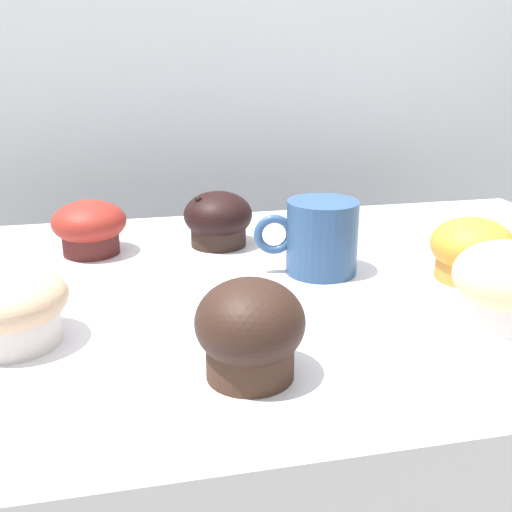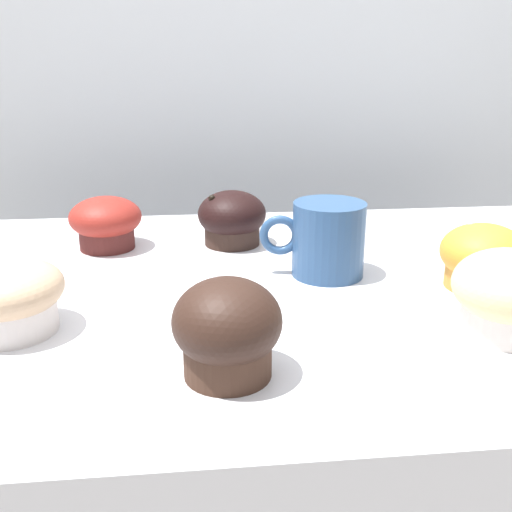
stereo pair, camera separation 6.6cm
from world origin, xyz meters
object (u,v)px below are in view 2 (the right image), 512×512
(muffin_back_left, at_px, (227,330))
(muffin_back_right, at_px, (8,296))
(coffee_cup, at_px, (327,238))
(muffin_front_left, at_px, (106,222))
(muffin_back_center, at_px, (483,258))
(muffin_front_center, at_px, (510,294))
(muffin_front_right, at_px, (232,219))

(muffin_back_left, bearing_deg, muffin_back_right, 152.80)
(muffin_back_right, bearing_deg, coffee_cup, 19.63)
(muffin_front_left, height_order, muffin_back_center, muffin_back_center)
(muffin_back_right, bearing_deg, muffin_front_center, -6.52)
(muffin_back_left, xyz_separation_m, muffin_front_left, (-0.14, 0.36, -0.00))
(muffin_front_center, relative_size, muffin_front_left, 1.12)
(muffin_front_right, bearing_deg, muffin_back_right, -132.54)
(muffin_back_right, height_order, muffin_front_left, same)
(muffin_front_center, distance_m, muffin_front_left, 0.52)
(muffin_back_center, bearing_deg, coffee_cup, 160.67)
(muffin_front_center, height_order, muffin_back_left, muffin_back_left)
(muffin_front_right, bearing_deg, muffin_front_center, -51.59)
(muffin_back_left, height_order, muffin_front_right, muffin_back_left)
(muffin_front_left, relative_size, muffin_back_center, 1.01)
(muffin_back_right, bearing_deg, muffin_front_right, 47.46)
(muffin_back_right, relative_size, muffin_front_left, 1.09)
(muffin_back_center, bearing_deg, muffin_front_center, -104.34)
(muffin_front_right, height_order, muffin_back_center, same)
(muffin_front_center, bearing_deg, muffin_front_left, 143.56)
(muffin_back_left, xyz_separation_m, muffin_front_right, (0.03, 0.36, -0.00))
(muffin_back_left, xyz_separation_m, coffee_cup, (0.13, 0.22, 0.01))
(muffin_front_left, distance_m, muffin_front_right, 0.17)
(muffin_back_center, bearing_deg, muffin_back_left, -151.18)
(muffin_back_right, distance_m, coffee_cup, 0.36)
(muffin_back_right, height_order, coffee_cup, coffee_cup)
(muffin_front_right, height_order, coffee_cup, coffee_cup)
(muffin_back_right, bearing_deg, muffin_front_left, 76.75)
(muffin_back_right, xyz_separation_m, coffee_cup, (0.34, 0.12, 0.01))
(muffin_back_center, bearing_deg, muffin_front_left, 156.71)
(muffin_back_right, relative_size, muffin_front_right, 1.13)
(muffin_front_right, distance_m, muffin_back_center, 0.33)
(muffin_back_left, relative_size, muffin_back_center, 0.94)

